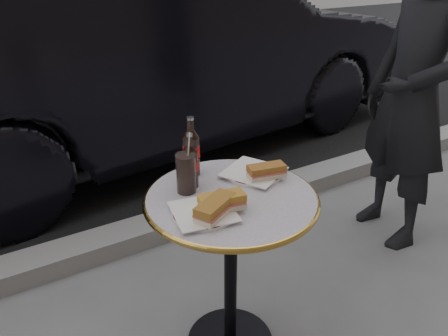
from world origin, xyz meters
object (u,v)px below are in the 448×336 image
cola_bottle_left (190,160)px  cola_glass (186,173)px  cola_bottle_right (191,146)px  pedestrian (412,100)px  bistro_table (231,277)px  plate_right (253,173)px  plate_left (203,213)px  parked_car (160,55)px

cola_bottle_left → cola_glass: 0.05m
cola_bottle_left → cola_bottle_right: (0.05, 0.08, 0.01)m
cola_bottle_left → pedestrian: size_ratio=0.13×
bistro_table → plate_right: bearing=30.4°
bistro_table → cola_bottle_left: (-0.09, 0.13, 0.47)m
plate_left → cola_glass: bearing=82.3°
bistro_table → cola_bottle_left: size_ratio=3.50×
bistro_table → cola_bottle_right: size_ratio=3.13×
plate_left → cola_glass: (0.02, 0.17, 0.07)m
cola_bottle_left → cola_bottle_right: 0.10m
cola_bottle_right → bistro_table: bearing=-79.0°
cola_glass → pedestrian: (1.37, 0.13, 0.01)m
plate_right → plate_left: bearing=-153.1°
cola_bottle_left → pedestrian: bearing=4.6°
plate_left → parked_car: bearing=70.0°
cola_glass → pedestrian: 1.38m
bistro_table → cola_glass: size_ratio=4.97×
cola_bottle_left → plate_left: bearing=-105.5°
bistro_table → plate_right: plate_right is taller
plate_right → cola_glass: size_ratio=1.47×
bistro_table → cola_bottle_right: 0.53m
plate_left → pedestrian: pedestrian is taller
cola_glass → bistro_table: bearing=-41.6°
cola_glass → pedestrian: pedestrian is taller
cola_bottle_right → pedestrian: pedestrian is taller
bistro_table → cola_glass: cola_glass is taller
bistro_table → parked_car: size_ratio=0.16×
bistro_table → parked_car: 2.31m
cola_bottle_right → cola_glass: (-0.08, -0.11, -0.04)m
cola_glass → cola_bottle_right: bearing=54.6°
bistro_table → cola_glass: bearing=138.4°
cola_bottle_left → bistro_table: bearing=-56.0°
parked_car → pedestrian: pedestrian is taller
cola_bottle_right → plate_left: bearing=-110.0°
bistro_table → pedestrian: pedestrian is taller
plate_right → cola_bottle_right: 0.26m
bistro_table → pedestrian: 1.35m
bistro_table → plate_left: 0.40m
cola_bottle_left → pedestrian: 1.35m
cola_glass → parked_car: parked_car is taller
parked_car → pedestrian: 2.02m
plate_left → cola_bottle_right: size_ratio=0.88×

